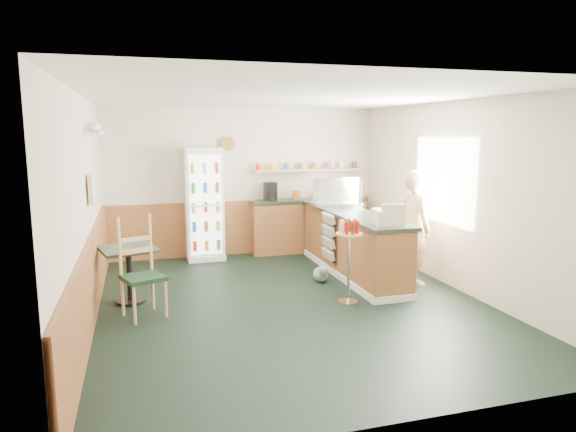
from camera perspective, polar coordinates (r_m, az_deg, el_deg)
name	(u,v)px	position (r m, az deg, el deg)	size (l,w,h in m)	color
ground	(290,303)	(6.96, 0.25, -9.61)	(6.00, 6.00, 0.00)	black
room_envelope	(260,185)	(7.27, -3.11, 3.51)	(5.04, 6.02, 2.72)	beige
service_counter	(352,246)	(8.26, 7.13, -3.33)	(0.68, 3.01, 1.01)	#9E6233
back_counter	(308,223)	(9.77, 2.25, -0.78)	(2.24, 0.42, 1.69)	#9E6233
drinks_fridge	(204,204)	(9.21, -9.30, 1.30)	(0.66, 0.54, 1.99)	white
display_case	(336,192)	(8.79, 5.34, 2.65)	(0.83, 0.43, 0.47)	silver
cash_register	(388,217)	(7.08, 11.04, -0.14)	(0.37, 0.39, 0.21)	beige
shopkeeper	(415,227)	(7.88, 13.91, -1.23)	(0.57, 0.41, 1.71)	tan
condiment_stand	(349,248)	(6.82, 6.80, -3.50)	(0.35, 0.35, 1.11)	silver
newspaper_rack	(329,237)	(8.21, 4.53, -2.38)	(0.09, 0.47, 0.75)	black
cafe_table	(129,264)	(7.14, -17.26, -5.12)	(0.83, 0.83, 0.75)	black
cafe_chair	(143,264)	(6.63, -15.86, -5.11)	(0.60, 0.60, 1.24)	black
dog_doorstop	(321,274)	(7.86, 3.68, -6.41)	(0.23, 0.30, 0.28)	gray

